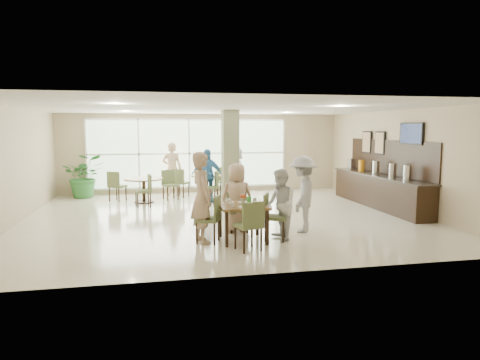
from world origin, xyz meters
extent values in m
plane|color=beige|center=(0.00, 0.00, 0.00)|extent=(10.00, 10.00, 0.00)
plane|color=white|center=(0.00, 0.00, 2.80)|extent=(10.00, 10.00, 0.00)
plane|color=tan|center=(0.00, 4.50, 1.40)|extent=(10.00, 0.00, 10.00)
plane|color=tan|center=(0.00, -4.50, 1.40)|extent=(10.00, 0.00, 10.00)
plane|color=tan|center=(-5.00, 0.00, 1.40)|extent=(0.00, 9.00, 9.00)
plane|color=tan|center=(5.00, 0.00, 1.40)|extent=(0.00, 9.00, 9.00)
plane|color=silver|center=(-0.50, 4.47, 1.40)|extent=(7.00, 0.00, 7.00)
cube|color=#737853|center=(0.40, 1.20, 1.40)|extent=(0.45, 0.45, 2.80)
cube|color=brown|center=(0.01, -2.45, 0.72)|extent=(0.96, 0.96, 0.05)
cube|color=black|center=(-0.40, -2.86, 0.35)|extent=(0.06, 0.06, 0.70)
cube|color=black|center=(0.41, -2.86, 0.35)|extent=(0.06, 0.06, 0.70)
cube|color=black|center=(-0.40, -2.05, 0.35)|extent=(0.06, 0.06, 0.70)
cube|color=black|center=(0.41, -2.05, 0.35)|extent=(0.06, 0.06, 0.70)
cylinder|color=brown|center=(-2.07, 2.66, 0.73)|extent=(1.18, 1.18, 0.04)
cylinder|color=black|center=(-2.07, 2.66, 0.35)|extent=(0.10, 0.10, 0.71)
cylinder|color=black|center=(-2.07, 2.66, 0.01)|extent=(0.60, 0.60, 0.03)
cylinder|color=brown|center=(-0.04, 3.14, 0.73)|extent=(1.01, 1.01, 0.04)
cylinder|color=black|center=(-0.04, 3.14, 0.35)|extent=(0.10, 0.10, 0.71)
cylinder|color=black|center=(-0.04, 3.14, 0.01)|extent=(0.60, 0.60, 0.03)
cylinder|color=white|center=(0.22, -2.72, 0.80)|extent=(0.08, 0.08, 0.10)
cylinder|color=white|center=(-0.26, -2.29, 0.80)|extent=(0.08, 0.08, 0.10)
cylinder|color=white|center=(0.30, -2.27, 0.80)|extent=(0.08, 0.08, 0.10)
cylinder|color=white|center=(-0.25, -2.66, 0.80)|extent=(0.08, 0.08, 0.10)
cylinder|color=white|center=(-0.06, -2.76, 0.76)|extent=(0.20, 0.20, 0.01)
cylinder|color=white|center=(0.04, -2.23, 0.76)|extent=(0.20, 0.20, 0.01)
cylinder|color=white|center=(0.28, -2.52, 0.76)|extent=(0.20, 0.20, 0.01)
cylinder|color=#99B27F|center=(0.01, -2.45, 0.81)|extent=(0.07, 0.07, 0.12)
sphere|color=#D94512|center=(0.04, -2.45, 0.92)|extent=(0.07, 0.07, 0.07)
sphere|color=#D94512|center=(-0.01, -2.43, 0.92)|extent=(0.07, 0.07, 0.07)
sphere|color=#D94512|center=(-0.01, -2.48, 0.92)|extent=(0.07, 0.07, 0.07)
cube|color=green|center=(0.16, -2.35, 0.82)|extent=(0.10, 0.06, 0.15)
cube|color=black|center=(4.68, 0.50, 0.45)|extent=(0.60, 4.60, 0.90)
cube|color=black|center=(4.68, 0.50, 0.92)|extent=(0.64, 4.70, 0.04)
cube|color=black|center=(4.97, 0.50, 1.45)|extent=(0.04, 4.60, 1.00)
cylinder|color=silver|center=(4.68, -0.90, 1.14)|extent=(0.20, 0.20, 0.40)
cylinder|color=silver|center=(4.68, -0.20, 1.14)|extent=(0.20, 0.20, 0.40)
cylinder|color=silver|center=(4.68, 0.70, 1.14)|extent=(0.20, 0.20, 0.40)
cylinder|color=orange|center=(4.68, 1.60, 1.12)|extent=(0.18, 0.18, 0.36)
cube|color=silver|center=(4.68, 2.30, 1.12)|extent=(0.18, 0.30, 0.36)
cube|color=black|center=(4.94, -0.60, 2.15)|extent=(0.06, 1.00, 0.58)
cube|color=#7F99CC|center=(4.92, -0.60, 2.15)|extent=(0.01, 0.92, 0.50)
cube|color=black|center=(4.95, 1.00, 1.85)|extent=(0.04, 0.55, 0.70)
cube|color=olive|center=(4.92, 1.00, 1.85)|extent=(0.01, 0.47, 0.62)
cube|color=black|center=(4.95, 1.80, 1.85)|extent=(0.04, 0.55, 0.70)
cube|color=olive|center=(4.92, 1.80, 1.85)|extent=(0.01, 0.47, 0.62)
imported|color=#2B6D2E|center=(-4.01, 4.02, 0.72)|extent=(1.43, 1.43, 1.45)
imported|color=tan|center=(-0.82, -2.39, 0.91)|extent=(0.58, 0.75, 1.83)
imported|color=tan|center=(0.03, -1.68, 0.77)|extent=(0.78, 0.46, 1.53)
imported|color=white|center=(0.77, -2.56, 0.74)|extent=(0.60, 0.75, 1.47)
imported|color=#B3B3B6|center=(1.47, -1.94, 0.84)|extent=(1.06, 1.26, 1.69)
imported|color=teal|center=(-0.13, 2.40, 0.83)|extent=(1.01, 0.63, 1.65)
imported|color=white|center=(0.92, 3.10, 0.85)|extent=(0.85, 1.65, 1.71)
imported|color=tan|center=(-1.14, 3.87, 0.91)|extent=(0.75, 0.58, 1.83)
camera|label=1|loc=(-1.75, -10.81, 2.28)|focal=32.00mm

